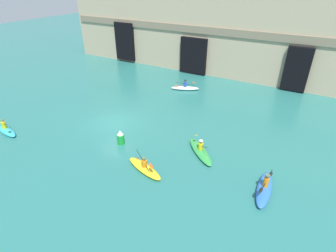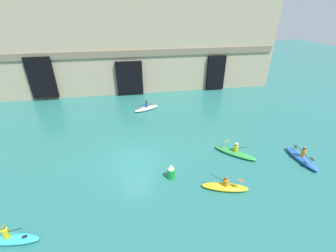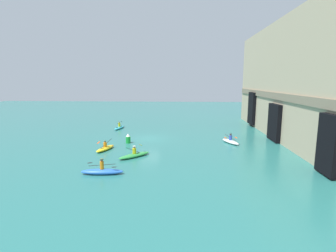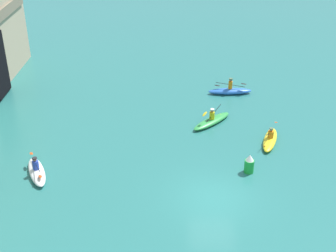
{
  "view_description": "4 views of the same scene",
  "coord_description": "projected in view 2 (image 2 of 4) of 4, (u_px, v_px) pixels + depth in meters",
  "views": [
    {
      "loc": [
        13.58,
        -14.47,
        10.89
      ],
      "look_at": [
        5.0,
        0.49,
        0.94
      ],
      "focal_mm": 28.0,
      "sensor_mm": 36.0,
      "label": 1
    },
    {
      "loc": [
        0.12,
        -14.01,
        10.72
      ],
      "look_at": [
        3.0,
        2.11,
        1.84
      ],
      "focal_mm": 24.0,
      "sensor_mm": 36.0,
      "label": 2
    },
    {
      "loc": [
        31.74,
        4.25,
        7.08
      ],
      "look_at": [
        4.96,
        2.68,
        2.48
      ],
      "focal_mm": 28.0,
      "sensor_mm": 36.0,
      "label": 3
    },
    {
      "loc": [
        -19.39,
        1.82,
        15.05
      ],
      "look_at": [
        6.04,
        2.54,
        0.89
      ],
      "focal_mm": 50.0,
      "sensor_mm": 36.0,
      "label": 4
    }
  ],
  "objects": [
    {
      "name": "kayak_yellow",
      "position": [
        225.0,
        187.0,
        14.7
      ],
      "size": [
        3.1,
        1.61,
        1.1
      ],
      "rotation": [
        0.0,
        0.0,
        5.99
      ],
      "color": "yellow",
      "rests_on": "ground"
    },
    {
      "name": "kayak_white",
      "position": [
        147.0,
        108.0,
        25.82
      ],
      "size": [
        3.08,
        1.99,
        1.12
      ],
      "rotation": [
        0.0,
        0.0,
        0.43
      ],
      "color": "white",
      "rests_on": "ground"
    },
    {
      "name": "marker_buoy",
      "position": [
        171.0,
        172.0,
        15.53
      ],
      "size": [
        0.55,
        0.55,
        1.13
      ],
      "color": "green",
      "rests_on": "ground"
    },
    {
      "name": "cliff_bluff",
      "position": [
        130.0,
        35.0,
        29.95
      ],
      "size": [
        38.98,
        6.85,
        14.29
      ],
      "color": "tan",
      "rests_on": "ground"
    },
    {
      "name": "kayak_cyan",
      "position": [
        8.0,
        238.0,
        11.47
      ],
      "size": [
        3.24,
        1.28,
        1.09
      ],
      "rotation": [
        0.0,
        0.0,
        6.11
      ],
      "color": "#33B2C6",
      "rests_on": "ground"
    },
    {
      "name": "kayak_blue",
      "position": [
        301.0,
        158.0,
        17.4
      ],
      "size": [
        1.05,
        3.31,
        1.26
      ],
      "rotation": [
        0.0,
        0.0,
        1.65
      ],
      "color": "blue",
      "rests_on": "ground"
    },
    {
      "name": "ground_plane",
      "position": [
        134.0,
        163.0,
        17.22
      ],
      "size": [
        120.0,
        120.0,
        0.0
      ],
      "primitive_type": "plane",
      "color": "#28706B"
    },
    {
      "name": "kayak_green",
      "position": [
        235.0,
        153.0,
        18.09
      ],
      "size": [
        3.05,
        2.96,
        1.15
      ],
      "rotation": [
        0.0,
        0.0,
        5.52
      ],
      "color": "green",
      "rests_on": "ground"
    }
  ]
}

